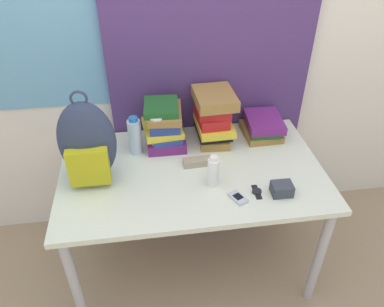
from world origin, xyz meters
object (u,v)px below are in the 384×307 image
at_px(book_stack_left, 164,126).
at_px(camera_pouch, 282,189).
at_px(book_stack_right, 262,126).
at_px(backpack, 87,144).
at_px(cell_phone, 238,198).
at_px(sports_bottle, 157,133).
at_px(book_stack_center, 213,116).
at_px(water_bottle, 135,136).
at_px(sunglasses_case, 198,162).
at_px(wristwatch, 257,192).
at_px(sunscreen_bottle, 213,172).

relative_size(book_stack_left, camera_pouch, 2.62).
distance_m(book_stack_right, camera_pouch, 0.51).
xyz_separation_m(backpack, book_stack_right, (0.95, 0.26, -0.15)).
height_order(backpack, cell_phone, backpack).
height_order(book_stack_left, sports_bottle, book_stack_left).
bearing_deg(backpack, book_stack_left, 33.66).
height_order(backpack, book_stack_right, backpack).
distance_m(backpack, sports_bottle, 0.39).
distance_m(book_stack_center, cell_phone, 0.54).
height_order(book_stack_center, water_bottle, book_stack_center).
height_order(book_stack_center, book_stack_right, book_stack_center).
bearing_deg(book_stack_center, sunglasses_case, -118.26).
bearing_deg(sports_bottle, camera_pouch, -37.60).
bearing_deg(sunglasses_case, book_stack_center, 61.74).
relative_size(book_stack_right, camera_pouch, 2.68).
relative_size(book_stack_left, water_bottle, 1.19).
bearing_deg(backpack, water_bottle, 41.67).
height_order(sunglasses_case, wristwatch, sunglasses_case).
bearing_deg(wristwatch, camera_pouch, -12.40).
xyz_separation_m(book_stack_right, sunglasses_case, (-0.42, -0.23, -0.04)).
distance_m(water_bottle, sports_bottle, 0.12).
distance_m(book_stack_left, cell_phone, 0.60).
bearing_deg(sports_bottle, sunglasses_case, -37.08).
bearing_deg(book_stack_left, cell_phone, -59.57).
bearing_deg(wristwatch, sunscreen_bottle, 155.43).
distance_m(sunscreen_bottle, camera_pouch, 0.33).
distance_m(book_stack_left, sports_bottle, 0.08).
height_order(backpack, water_bottle, backpack).
relative_size(water_bottle, sunscreen_bottle, 1.30).
bearing_deg(book_stack_right, wristwatch, -109.25).
relative_size(book_stack_center, book_stack_right, 1.09).
xyz_separation_m(book_stack_center, sunglasses_case, (-0.12, -0.23, -0.13)).
bearing_deg(backpack, sports_bottle, 28.33).
relative_size(sports_bottle, sunscreen_bottle, 1.46).
distance_m(book_stack_right, wristwatch, 0.52).
bearing_deg(cell_phone, sunscreen_bottle, 128.29).
xyz_separation_m(book_stack_center, wristwatch, (0.12, -0.48, -0.14)).
distance_m(book_stack_right, water_bottle, 0.74).
distance_m(book_stack_center, water_bottle, 0.45).
bearing_deg(book_stack_right, sunglasses_case, -151.03).
bearing_deg(camera_pouch, cell_phone, -177.88).
bearing_deg(sunglasses_case, sunscreen_bottle, -73.38).
bearing_deg(sunscreen_bottle, water_bottle, 138.23).
bearing_deg(book_stack_left, book_stack_center, 1.74).
bearing_deg(book_stack_left, camera_pouch, -44.34).
distance_m(cell_phone, wristwatch, 0.11).
bearing_deg(water_bottle, book_stack_center, 8.84).
xyz_separation_m(backpack, book_stack_left, (0.38, 0.25, -0.09)).
bearing_deg(cell_phone, book_stack_left, 120.43).
bearing_deg(cell_phone, wristwatch, 18.02).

